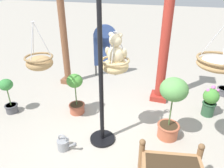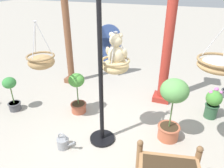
{
  "view_description": "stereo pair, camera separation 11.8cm",
  "coord_description": "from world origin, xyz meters",
  "px_view_note": "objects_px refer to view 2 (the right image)",
  "views": [
    {
      "loc": [
        0.94,
        -2.79,
        2.6
      ],
      "look_at": [
        0.01,
        0.08,
        1.07
      ],
      "focal_mm": 34.09,
      "sensor_mm": 36.0,
      "label": 1
    },
    {
      "loc": [
        1.06,
        -2.75,
        2.6
      ],
      "look_at": [
        0.01,
        0.08,
        1.07
      ],
      "focal_mm": 34.09,
      "sensor_mm": 36.0,
      "label": 2
    }
  ],
  "objects_px": {
    "greenhouse_pillar_left": "(168,39)",
    "display_sign_board": "(109,46)",
    "teddy_bear": "(116,51)",
    "potted_plant_small_succulent": "(12,93)",
    "potted_plant_trailing_ivy": "(172,105)",
    "greenhouse_pillar_right": "(68,36)",
    "hanging_basket_left_high": "(41,61)",
    "potted_plant_flowering_red": "(213,103)",
    "hanging_basket_with_teddy": "(115,65)",
    "watering_can": "(63,143)",
    "display_pole_central": "(101,101)",
    "potted_plant_bushy_green": "(77,93)",
    "hanging_basket_right_low": "(219,64)"
  },
  "relations": [
    {
      "from": "teddy_bear",
      "to": "hanging_basket_left_high",
      "type": "bearing_deg",
      "value": -173.06
    },
    {
      "from": "hanging_basket_with_teddy",
      "to": "greenhouse_pillar_left",
      "type": "xyz_separation_m",
      "value": [
        0.62,
        1.5,
        0.1
      ]
    },
    {
      "from": "hanging_basket_with_teddy",
      "to": "potted_plant_bushy_green",
      "type": "distance_m",
      "value": 1.36
    },
    {
      "from": "display_sign_board",
      "to": "potted_plant_bushy_green",
      "type": "bearing_deg",
      "value": -88.01
    },
    {
      "from": "greenhouse_pillar_left",
      "to": "display_sign_board",
      "type": "xyz_separation_m",
      "value": [
        -1.65,
        0.88,
        -0.58
      ]
    },
    {
      "from": "greenhouse_pillar_left",
      "to": "potted_plant_small_succulent",
      "type": "distance_m",
      "value": 3.45
    },
    {
      "from": "greenhouse_pillar_left",
      "to": "greenhouse_pillar_right",
      "type": "height_order",
      "value": "greenhouse_pillar_left"
    },
    {
      "from": "hanging_basket_with_teddy",
      "to": "greenhouse_pillar_right",
      "type": "height_order",
      "value": "greenhouse_pillar_right"
    },
    {
      "from": "hanging_basket_right_low",
      "to": "potted_plant_small_succulent",
      "type": "bearing_deg",
      "value": -179.23
    },
    {
      "from": "display_pole_central",
      "to": "potted_plant_flowering_red",
      "type": "height_order",
      "value": "display_pole_central"
    },
    {
      "from": "display_pole_central",
      "to": "hanging_basket_left_high",
      "type": "distance_m",
      "value": 1.27
    },
    {
      "from": "greenhouse_pillar_left",
      "to": "potted_plant_bushy_green",
      "type": "distance_m",
      "value": 2.18
    },
    {
      "from": "potted_plant_bushy_green",
      "to": "potted_plant_flowering_red",
      "type": "bearing_deg",
      "value": 16.24
    },
    {
      "from": "display_pole_central",
      "to": "potted_plant_trailing_ivy",
      "type": "relative_size",
      "value": 2.19
    },
    {
      "from": "display_pole_central",
      "to": "hanging_basket_right_low",
      "type": "bearing_deg",
      "value": 9.27
    },
    {
      "from": "display_pole_central",
      "to": "potted_plant_trailing_ivy",
      "type": "distance_m",
      "value": 1.18
    },
    {
      "from": "greenhouse_pillar_right",
      "to": "potted_plant_trailing_ivy",
      "type": "distance_m",
      "value": 3.18
    },
    {
      "from": "potted_plant_flowering_red",
      "to": "potted_plant_small_succulent",
      "type": "xyz_separation_m",
      "value": [
        -3.96,
        -1.19,
        0.07
      ]
    },
    {
      "from": "hanging_basket_left_high",
      "to": "greenhouse_pillar_left",
      "type": "distance_m",
      "value": 2.54
    },
    {
      "from": "display_pole_central",
      "to": "display_sign_board",
      "type": "relative_size",
      "value": 1.74
    },
    {
      "from": "greenhouse_pillar_left",
      "to": "display_sign_board",
      "type": "relative_size",
      "value": 2.04
    },
    {
      "from": "display_pole_central",
      "to": "display_sign_board",
      "type": "height_order",
      "value": "display_pole_central"
    },
    {
      "from": "hanging_basket_with_teddy",
      "to": "watering_can",
      "type": "relative_size",
      "value": 1.88
    },
    {
      "from": "display_pole_central",
      "to": "potted_plant_bushy_green",
      "type": "xyz_separation_m",
      "value": [
        -0.81,
        0.63,
        -0.35
      ]
    },
    {
      "from": "hanging_basket_left_high",
      "to": "display_sign_board",
      "type": "bearing_deg",
      "value": 83.54
    },
    {
      "from": "display_pole_central",
      "to": "greenhouse_pillar_left",
      "type": "bearing_deg",
      "value": 66.14
    },
    {
      "from": "teddy_bear",
      "to": "display_sign_board",
      "type": "height_order",
      "value": "teddy_bear"
    },
    {
      "from": "hanging_basket_with_teddy",
      "to": "potted_plant_small_succulent",
      "type": "height_order",
      "value": "hanging_basket_with_teddy"
    },
    {
      "from": "hanging_basket_right_low",
      "to": "greenhouse_pillar_left",
      "type": "xyz_separation_m",
      "value": [
        -0.83,
        1.49,
        -0.11
      ]
    },
    {
      "from": "hanging_basket_left_high",
      "to": "watering_can",
      "type": "relative_size",
      "value": 2.33
    },
    {
      "from": "greenhouse_pillar_right",
      "to": "potted_plant_small_succulent",
      "type": "distance_m",
      "value": 1.92
    },
    {
      "from": "hanging_basket_right_low",
      "to": "hanging_basket_with_teddy",
      "type": "bearing_deg",
      "value": -179.54
    },
    {
      "from": "display_pole_central",
      "to": "hanging_basket_with_teddy",
      "type": "xyz_separation_m",
      "value": [
        0.15,
        0.25,
        0.54
      ]
    },
    {
      "from": "teddy_bear",
      "to": "potted_plant_small_succulent",
      "type": "distance_m",
      "value": 2.57
    },
    {
      "from": "greenhouse_pillar_left",
      "to": "potted_plant_flowering_red",
      "type": "relative_size",
      "value": 4.59
    },
    {
      "from": "hanging_basket_left_high",
      "to": "potted_plant_small_succulent",
      "type": "xyz_separation_m",
      "value": [
        -0.97,
        0.1,
        -0.88
      ]
    },
    {
      "from": "display_pole_central",
      "to": "display_sign_board",
      "type": "xyz_separation_m",
      "value": [
        -0.88,
        2.63,
        0.07
      ]
    },
    {
      "from": "hanging_basket_left_high",
      "to": "potted_plant_flowering_red",
      "type": "bearing_deg",
      "value": 23.27
    },
    {
      "from": "potted_plant_flowering_red",
      "to": "potted_plant_small_succulent",
      "type": "relative_size",
      "value": 0.85
    },
    {
      "from": "greenhouse_pillar_right",
      "to": "potted_plant_flowering_red",
      "type": "height_order",
      "value": "greenhouse_pillar_right"
    },
    {
      "from": "display_pole_central",
      "to": "potted_plant_trailing_ivy",
      "type": "bearing_deg",
      "value": 22.07
    },
    {
      "from": "hanging_basket_left_high",
      "to": "display_sign_board",
      "type": "distance_m",
      "value": 2.57
    },
    {
      "from": "potted_plant_small_succulent",
      "to": "watering_can",
      "type": "distance_m",
      "value": 1.75
    },
    {
      "from": "teddy_bear",
      "to": "hanging_basket_right_low",
      "type": "xyz_separation_m",
      "value": [
        1.45,
        -0.01,
        -0.01
      ]
    },
    {
      "from": "teddy_bear",
      "to": "potted_plant_trailing_ivy",
      "type": "relative_size",
      "value": 0.44
    },
    {
      "from": "potted_plant_flowering_red",
      "to": "potted_plant_trailing_ivy",
      "type": "distance_m",
      "value": 1.26
    },
    {
      "from": "greenhouse_pillar_left",
      "to": "potted_plant_small_succulent",
      "type": "relative_size",
      "value": 3.88
    },
    {
      "from": "potted_plant_flowering_red",
      "to": "potted_plant_small_succulent",
      "type": "height_order",
      "value": "potted_plant_small_succulent"
    },
    {
      "from": "potted_plant_flowering_red",
      "to": "hanging_basket_right_low",
      "type": "bearing_deg",
      "value": -100.91
    },
    {
      "from": "potted_plant_flowering_red",
      "to": "display_sign_board",
      "type": "relative_size",
      "value": 0.44
    }
  ]
}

